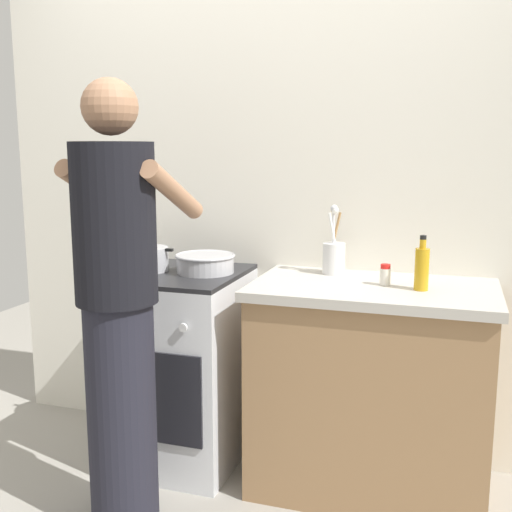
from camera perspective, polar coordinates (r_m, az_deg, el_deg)
ground at (r=2.90m, az=-1.78°, el=-20.21°), size 6.00×6.00×0.00m
back_wall at (r=2.94m, az=5.10°, el=5.87°), size 3.20×0.10×2.50m
countertop at (r=2.72m, az=10.50°, el=-11.91°), size 1.00×0.60×0.90m
stove_range at (r=2.96m, az=-7.34°, el=-10.05°), size 0.60×0.62×0.90m
pot at (r=2.87m, az=-10.24°, el=-0.28°), size 0.28×0.21×0.11m
mixing_bowl at (r=2.80m, az=-4.72°, el=-0.60°), size 0.27×0.27×0.09m
utensil_crock at (r=2.77m, az=7.22°, el=0.16°), size 0.10×0.10×0.31m
spice_bottle at (r=2.58m, az=11.88°, el=-1.74°), size 0.04×0.04×0.09m
oil_bottle at (r=2.52m, az=15.11°, el=-1.06°), size 0.06×0.06×0.22m
person at (r=2.34m, az=-12.61°, el=-5.11°), size 0.41×0.50×1.70m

